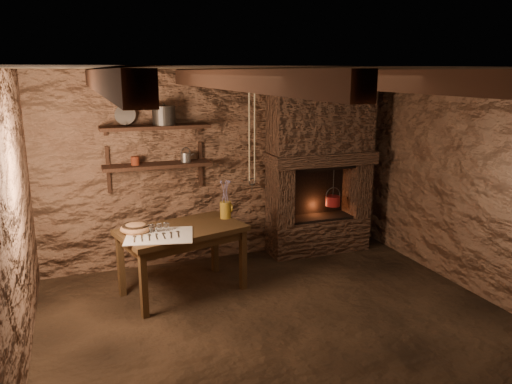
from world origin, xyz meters
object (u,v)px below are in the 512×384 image
object	(u,v)px
work_table	(183,258)
wooden_bowl	(136,228)
iron_stockpot	(164,116)
red_pot	(333,200)
stoneware_jug	(226,202)

from	to	relation	value
work_table	wooden_bowl	distance (m)	0.61
work_table	iron_stockpot	size ratio (longest dim) A/B	5.43
work_table	red_pot	bearing A→B (deg)	1.10
iron_stockpot	red_pot	world-z (taller)	iron_stockpot
stoneware_jug	iron_stockpot	size ratio (longest dim) A/B	1.65
wooden_bowl	work_table	bearing A→B (deg)	-3.03
red_pot	wooden_bowl	bearing A→B (deg)	-167.23
work_table	stoneware_jug	xyz separation A→B (m)	(0.55, 0.19, 0.53)
work_table	iron_stockpot	distance (m)	1.65
stoneware_jug	red_pot	bearing A→B (deg)	-2.97
wooden_bowl	red_pot	size ratio (longest dim) A/B	0.60
work_table	iron_stockpot	bearing A→B (deg)	75.65
stoneware_jug	red_pot	world-z (taller)	stoneware_jug
wooden_bowl	red_pot	bearing A→B (deg)	12.77
work_table	wooden_bowl	bearing A→B (deg)	162.01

